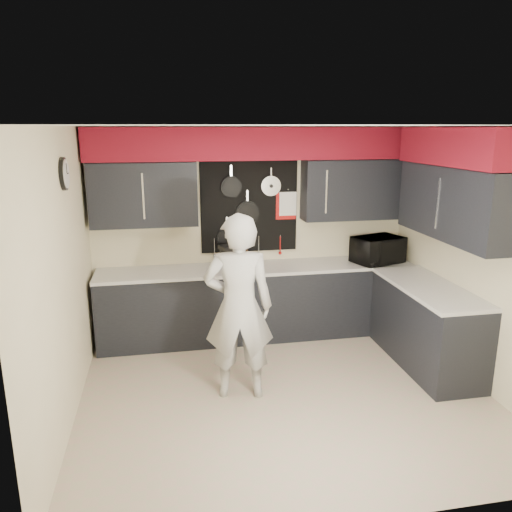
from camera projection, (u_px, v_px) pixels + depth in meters
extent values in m
plane|color=tan|center=(284.00, 393.00, 5.01)|extent=(4.00, 4.00, 0.00)
cube|color=beige|center=(253.00, 232.00, 6.35)|extent=(4.00, 0.01, 2.60)
cube|color=black|center=(144.00, 195.00, 5.83)|extent=(1.24, 0.32, 0.75)
cube|color=black|center=(355.00, 189.00, 6.30)|extent=(1.34, 0.32, 0.75)
cube|color=maroon|center=(256.00, 144.00, 5.90)|extent=(3.94, 0.36, 0.38)
cube|color=black|center=(249.00, 206.00, 6.25)|extent=(1.22, 0.03, 1.15)
cylinder|color=black|center=(231.00, 187.00, 6.10)|extent=(0.26, 0.04, 0.26)
cylinder|color=black|center=(247.00, 213.00, 6.22)|extent=(0.30, 0.04, 0.30)
cylinder|color=black|center=(227.00, 238.00, 6.25)|extent=(0.27, 0.04, 0.27)
cylinder|color=silver|center=(271.00, 186.00, 6.20)|extent=(0.25, 0.02, 0.25)
cube|color=#B4100D|center=(286.00, 206.00, 6.31)|extent=(0.26, 0.01, 0.34)
cube|color=white|center=(288.00, 204.00, 6.29)|extent=(0.22, 0.01, 0.30)
cylinder|color=silver|center=(214.00, 247.00, 6.26)|extent=(0.01, 0.01, 0.20)
cylinder|color=silver|center=(237.00, 246.00, 6.32)|extent=(0.01, 0.01, 0.20)
cylinder|color=silver|center=(259.00, 245.00, 6.37)|extent=(0.01, 0.01, 0.20)
cylinder|color=silver|center=(280.00, 244.00, 6.42)|extent=(0.01, 0.01, 0.20)
cube|color=beige|center=(478.00, 258.00, 5.05)|extent=(0.01, 3.50, 2.60)
cube|color=black|center=(452.00, 203.00, 5.17)|extent=(0.32, 1.70, 0.75)
cube|color=maroon|center=(456.00, 146.00, 5.02)|extent=(0.36, 1.70, 0.38)
cube|color=beige|center=(63.00, 280.00, 4.33)|extent=(0.01, 3.50, 2.60)
cylinder|color=black|center=(64.00, 174.00, 4.49)|extent=(0.04, 0.30, 0.30)
cylinder|color=white|center=(66.00, 174.00, 4.49)|extent=(0.01, 0.26, 0.26)
cube|color=black|center=(257.00, 303.00, 6.28)|extent=(3.90, 0.60, 0.88)
cube|color=silver|center=(258.00, 268.00, 6.15)|extent=(3.90, 0.63, 0.04)
cube|color=black|center=(426.00, 327.00, 5.54)|extent=(0.60, 1.60, 0.88)
cube|color=silver|center=(428.00, 287.00, 5.42)|extent=(0.63, 1.60, 0.04)
cube|color=black|center=(261.00, 340.00, 6.13)|extent=(3.90, 0.06, 0.10)
imported|color=black|center=(378.00, 250.00, 6.30)|extent=(0.70, 0.58, 0.33)
cube|color=#3D2413|center=(244.00, 258.00, 6.15)|extent=(0.11, 0.11, 0.20)
cylinder|color=white|center=(246.00, 260.00, 6.18)|extent=(0.11, 0.11, 0.14)
cube|color=black|center=(227.00, 268.00, 6.04)|extent=(0.21, 0.24, 0.03)
cube|color=black|center=(227.00, 256.00, 6.07)|extent=(0.17, 0.10, 0.27)
cube|color=black|center=(227.00, 248.00, 5.97)|extent=(0.21, 0.24, 0.05)
cylinder|color=black|center=(228.00, 263.00, 6.00)|extent=(0.10, 0.10, 0.12)
imported|color=#B4B4B1|center=(239.00, 307.00, 4.77)|extent=(0.72, 0.53, 1.83)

